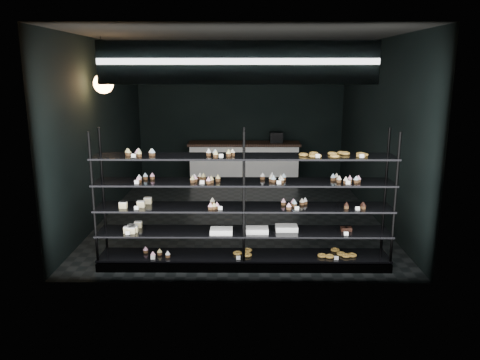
{
  "coord_description": "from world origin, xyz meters",
  "views": [
    {
      "loc": [
        0.07,
        -8.54,
        2.67
      ],
      "look_at": [
        0.02,
        -1.9,
        1.1
      ],
      "focal_mm": 35.0,
      "sensor_mm": 36.0,
      "label": 1
    }
  ],
  "objects": [
    {
      "name": "room",
      "position": [
        0.0,
        0.0,
        1.6
      ],
      "size": [
        5.01,
        6.01,
        3.2
      ],
      "color": "black",
      "rests_on": "ground"
    },
    {
      "name": "display_shelf",
      "position": [
        0.05,
        -2.45,
        0.63
      ],
      "size": [
        4.0,
        0.5,
        1.91
      ],
      "color": "black",
      "rests_on": "room"
    },
    {
      "name": "service_counter",
      "position": [
        0.09,
        2.5,
        0.5
      ],
      "size": [
        2.65,
        0.65,
        1.23
      ],
      "color": "white",
      "rests_on": "room"
    },
    {
      "name": "signage",
      "position": [
        0.0,
        -2.93,
        2.75
      ],
      "size": [
        3.3,
        0.05,
        0.5
      ],
      "color": "#0E2346",
      "rests_on": "room"
    },
    {
      "name": "pendant_lamp",
      "position": [
        -2.2,
        -0.85,
        2.45
      ],
      "size": [
        0.32,
        0.32,
        0.89
      ],
      "color": "black",
      "rests_on": "room"
    }
  ]
}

